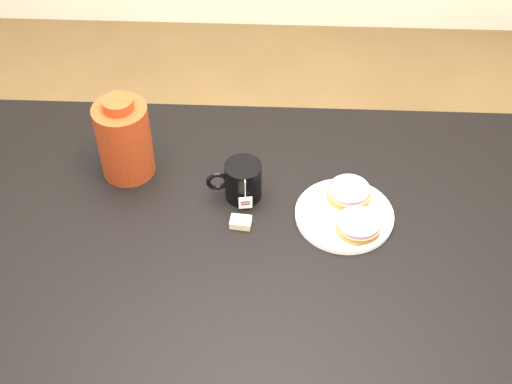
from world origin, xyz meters
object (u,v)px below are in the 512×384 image
teabag_pouch (241,222)px  bagel_package (124,139)px  bagel_back (349,192)px  bagel_front (358,225)px  mug (242,181)px  table (259,264)px  plate (344,215)px

teabag_pouch → bagel_package: bagel_package is taller
bagel_back → bagel_package: (-0.51, 0.08, 0.07)m
bagel_front → teabag_pouch: size_ratio=3.02×
mug → table: bearing=-81.3°
plate → bagel_back: 0.06m
table → mug: 0.19m
mug → teabag_pouch: bearing=-98.2°
teabag_pouch → bagel_package: 0.33m
bagel_back → bagel_front: 0.10m
table → bagel_back: bearing=32.9°
table → plate: 0.22m
bagel_back → mug: mug is taller
bagel_back → mug: bearing=178.9°
bagel_package → bagel_front: bearing=-18.4°
teabag_pouch → plate: bearing=8.3°
teabag_pouch → bagel_back: bearing=19.8°
mug → teabag_pouch: 0.10m
mug → bagel_front: bearing=-31.0°
plate → mug: (-0.23, 0.06, 0.04)m
teabag_pouch → bagel_package: size_ratio=0.22×
plate → mug: bearing=165.9°
plate → bagel_front: size_ratio=1.59×
bagel_front → bagel_package: size_ratio=0.65×
plate → teabag_pouch: 0.23m
plate → bagel_front: bagel_front is taller
mug → teabag_pouch: size_ratio=2.89×
teabag_pouch → mug: bearing=90.9°
bagel_front → mug: bearing=158.1°
table → bagel_front: 0.24m
mug → plate: bearing=-23.2°
bagel_front → mug: size_ratio=1.05×
table → bagel_back: (0.20, 0.13, 0.11)m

